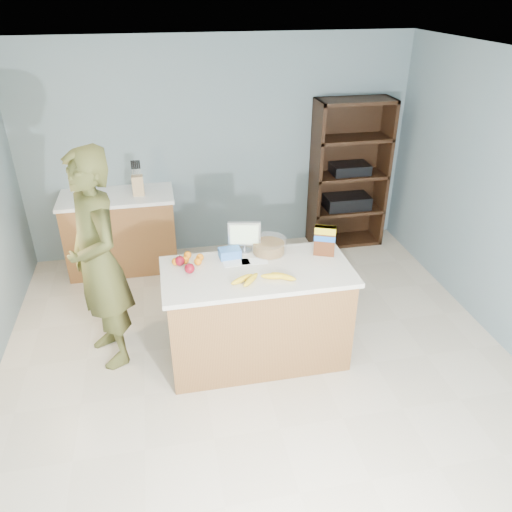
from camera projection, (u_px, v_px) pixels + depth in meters
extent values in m
cube|color=beige|center=(264.00, 378.00, 4.24)|extent=(4.50, 5.00, 0.02)
cube|color=slate|center=(219.00, 149.00, 5.78)|extent=(4.50, 0.02, 2.50)
cube|color=white|center=(267.00, 68.00, 3.03)|extent=(4.50, 5.00, 0.02)
cube|color=brown|center=(257.00, 317.00, 4.29)|extent=(1.50, 0.70, 0.86)
cube|color=silver|center=(257.00, 272.00, 4.08)|extent=(1.56, 0.76, 0.04)
cube|color=black|center=(257.00, 351.00, 4.48)|extent=(1.46, 0.66, 0.10)
cube|color=brown|center=(122.00, 233.00, 5.71)|extent=(1.20, 0.60, 0.86)
cube|color=white|center=(116.00, 197.00, 5.50)|extent=(1.24, 0.62, 0.04)
cube|color=black|center=(344.00, 170.00, 6.21)|extent=(0.90, 0.04, 1.80)
cube|color=black|center=(315.00, 177.00, 5.98)|extent=(0.04, 0.40, 1.80)
cube|color=black|center=(382.00, 173.00, 6.13)|extent=(0.04, 0.40, 1.80)
cube|color=black|center=(343.00, 239.00, 6.48)|extent=(0.90, 0.40, 0.04)
cube|color=black|center=(346.00, 209.00, 6.27)|extent=(0.90, 0.40, 0.04)
cube|color=black|center=(349.00, 175.00, 6.05)|extent=(0.90, 0.40, 0.04)
cube|color=black|center=(353.00, 138.00, 5.83)|extent=(0.90, 0.40, 0.04)
cube|color=black|center=(356.00, 101.00, 5.63)|extent=(0.90, 0.40, 0.04)
cube|color=black|center=(347.00, 202.00, 6.22)|extent=(0.55, 0.32, 0.16)
cube|color=black|center=(350.00, 169.00, 6.01)|extent=(0.45, 0.30, 0.12)
imported|color=#46461F|center=(98.00, 262.00, 4.07)|extent=(0.71, 0.83, 1.91)
cube|color=tan|center=(138.00, 185.00, 5.44)|extent=(0.12, 0.10, 0.22)
cylinder|color=black|center=(133.00, 172.00, 5.35)|extent=(0.02, 0.02, 0.09)
cylinder|color=black|center=(134.00, 172.00, 5.36)|extent=(0.02, 0.02, 0.09)
cylinder|color=black|center=(136.00, 172.00, 5.36)|extent=(0.02, 0.02, 0.09)
cylinder|color=black|center=(138.00, 172.00, 5.36)|extent=(0.02, 0.02, 0.09)
cylinder|color=black|center=(140.00, 172.00, 5.37)|extent=(0.02, 0.02, 0.09)
cube|color=white|center=(237.00, 263.00, 4.16)|extent=(0.23, 0.12, 0.00)
cube|color=white|center=(254.00, 261.00, 4.18)|extent=(0.23, 0.13, 0.00)
ellipsoid|color=yellow|center=(242.00, 279.00, 3.89)|extent=(0.21, 0.15, 0.05)
ellipsoid|color=yellow|center=(251.00, 280.00, 3.88)|extent=(0.18, 0.20, 0.05)
ellipsoid|color=yellow|center=(274.00, 276.00, 3.93)|extent=(0.22, 0.10, 0.05)
ellipsoid|color=yellow|center=(283.00, 276.00, 3.93)|extent=(0.20, 0.17, 0.05)
sphere|color=maroon|center=(180.00, 261.00, 4.11)|extent=(0.08, 0.08, 0.08)
sphere|color=maroon|center=(190.00, 268.00, 4.00)|extent=(0.08, 0.08, 0.08)
sphere|color=orange|center=(176.00, 262.00, 4.12)|extent=(0.06, 0.06, 0.06)
sphere|color=orange|center=(188.00, 255.00, 4.22)|extent=(0.06, 0.06, 0.06)
sphere|color=orange|center=(198.00, 261.00, 4.12)|extent=(0.06, 0.06, 0.06)
sphere|color=orange|center=(200.00, 257.00, 4.18)|extent=(0.06, 0.06, 0.06)
sphere|color=orange|center=(177.00, 261.00, 4.12)|extent=(0.06, 0.06, 0.06)
sphere|color=orange|center=(185.00, 260.00, 4.14)|extent=(0.06, 0.06, 0.06)
cube|color=blue|center=(230.00, 253.00, 4.23)|extent=(0.19, 0.14, 0.08)
cylinder|color=#267219|center=(269.00, 248.00, 4.30)|extent=(0.27, 0.27, 0.09)
cylinder|color=white|center=(269.00, 246.00, 4.29)|extent=(0.30, 0.30, 0.13)
cylinder|color=silver|center=(245.00, 251.00, 4.34)|extent=(0.12, 0.12, 0.01)
cylinder|color=silver|center=(244.00, 248.00, 4.32)|extent=(0.02, 0.02, 0.05)
cube|color=silver|center=(244.00, 234.00, 4.26)|extent=(0.28, 0.09, 0.22)
cube|color=yellow|center=(244.00, 235.00, 4.24)|extent=(0.24, 0.05, 0.18)
cube|color=#592B14|center=(325.00, 241.00, 4.22)|extent=(0.19, 0.12, 0.27)
cube|color=yellow|center=(325.00, 230.00, 4.17)|extent=(0.19, 0.13, 0.06)
cube|color=blue|center=(325.00, 238.00, 4.21)|extent=(0.19, 0.13, 0.05)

